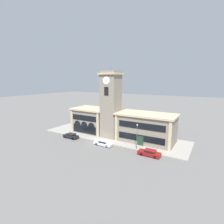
{
  "coord_description": "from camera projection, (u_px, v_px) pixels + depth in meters",
  "views": [
    {
      "loc": [
        24.54,
        -35.54,
        15.93
      ],
      "look_at": [
        1.69,
        2.95,
        7.72
      ],
      "focal_mm": 28.0,
      "sensor_mm": 36.0,
      "label": 1
    }
  ],
  "objects": [
    {
      "name": "street_lamp",
      "position": [
        137.0,
        133.0,
        39.88
      ],
      "size": [
        0.36,
        0.36,
        5.93
      ],
      "color": "#4C4C51",
      "rests_on": "sidewalk_kerb"
    },
    {
      "name": "parked_car_mid",
      "position": [
        104.0,
        143.0,
        42.96
      ],
      "size": [
        4.85,
        1.88,
        1.31
      ],
      "rotation": [
        0.0,
        0.0,
        3.13
      ],
      "color": "silver",
      "rests_on": "ground_plane"
    },
    {
      "name": "parked_car_far",
      "position": [
        150.0,
        153.0,
        37.07
      ],
      "size": [
        4.84,
        1.83,
        1.4
      ],
      "rotation": [
        0.0,
        0.0,
        3.13
      ],
      "color": "maroon",
      "rests_on": "ground_plane"
    },
    {
      "name": "ground_plane",
      "position": [
        101.0,
        142.0,
        45.25
      ],
      "size": [
        300.0,
        300.0,
        0.0
      ],
      "primitive_type": "plane",
      "color": "#605E5B"
    },
    {
      "name": "town_hall_left_wing",
      "position": [
        92.0,
        120.0,
        54.05
      ],
      "size": [
        11.12,
        8.05,
        7.5
      ],
      "color": "gray",
      "rests_on": "ground_plane"
    },
    {
      "name": "sidewalk_kerb",
      "position": [
        113.0,
        136.0,
        50.44
      ],
      "size": [
        42.02,
        12.31,
        0.15
      ],
      "color": "gray",
      "rests_on": "ground_plane"
    },
    {
      "name": "clock_tower",
      "position": [
        111.0,
        105.0,
        47.99
      ],
      "size": [
        5.22,
        5.22,
        19.57
      ],
      "color": "gray",
      "rests_on": "ground_plane"
    },
    {
      "name": "fire_hydrant",
      "position": [
        76.0,
        135.0,
        49.73
      ],
      "size": [
        0.22,
        0.22,
        0.87
      ],
      "color": "red",
      "rests_on": "sidewalk_kerb"
    },
    {
      "name": "town_hall_right_wing",
      "position": [
        146.0,
        128.0,
        45.24
      ],
      "size": [
        15.15,
        8.05,
        7.5
      ],
      "color": "gray",
      "rests_on": "ground_plane"
    },
    {
      "name": "parked_car_near",
      "position": [
        71.0,
        136.0,
        48.39
      ],
      "size": [
        4.57,
        1.8,
        1.38
      ],
      "rotation": [
        0.0,
        0.0,
        3.13
      ],
      "color": "black",
      "rests_on": "ground_plane"
    }
  ]
}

